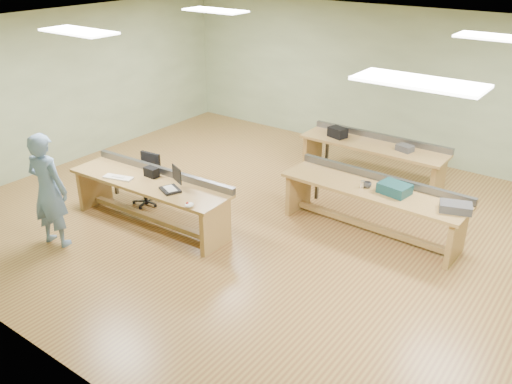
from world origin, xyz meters
TOP-DOWN VIEW (x-y plane):
  - floor at (0.00, 0.00)m, footprint 10.00×10.00m
  - ceiling at (0.00, 0.00)m, footprint 10.00×10.00m
  - wall_back at (0.00, 4.00)m, footprint 10.00×0.04m
  - wall_front at (0.00, -4.00)m, footprint 10.00×0.04m
  - wall_left at (-5.00, 0.00)m, footprint 0.04×8.00m
  - fluor_panels at (0.00, 0.00)m, footprint 6.20×3.50m
  - workbench_front at (-1.67, -1.16)m, footprint 2.84×0.86m
  - workbench_mid at (1.26, 0.67)m, footprint 2.87×0.82m
  - workbench_back at (0.42, 2.43)m, footprint 2.72×0.74m
  - person at (-2.39, -2.46)m, footprint 0.71×0.54m
  - laptop_base at (-1.15, -1.25)m, footprint 0.38×0.35m
  - laptop_screen at (-1.10, -1.13)m, footprint 0.29×0.13m
  - keyboard at (-2.13, -1.40)m, footprint 0.50×0.29m
  - trackball_mouse at (-0.56, -1.47)m, footprint 0.15×0.17m
  - camera_bag at (-1.76, -1.04)m, footprint 0.23×0.15m
  - task_chair at (-2.29, -0.70)m, footprint 0.52×0.52m
  - parts_bin_teal at (1.58, 0.65)m, footprint 0.48×0.39m
  - parts_bin_grey at (2.50, 0.61)m, footprint 0.49×0.40m
  - mug at (1.18, 0.60)m, footprint 0.15×0.15m
  - drinks_can at (1.11, 0.56)m, footprint 0.08×0.08m
  - storage_box_back at (-0.29, 2.36)m, footprint 0.38×0.31m
  - tray_back at (1.02, 2.41)m, footprint 0.32×0.26m

SIDE VIEW (x-z plane):
  - floor at x=0.00m, z-range 0.00..0.00m
  - task_chair at x=-2.29m, z-range -0.12..0.76m
  - workbench_back at x=0.42m, z-range 0.12..0.98m
  - workbench_front at x=-1.67m, z-range 0.13..0.99m
  - workbench_mid at x=1.26m, z-range 0.13..0.99m
  - keyboard at x=-2.13m, z-range 0.75..0.78m
  - laptop_base at x=-1.15m, z-range 0.75..0.78m
  - trackball_mouse at x=-0.56m, z-range 0.75..0.81m
  - mug at x=1.18m, z-range 0.75..0.84m
  - tray_back at x=1.02m, z-range 0.75..0.86m
  - drinks_can at x=1.11m, z-range 0.75..0.86m
  - parts_bin_grey at x=2.50m, z-range 0.75..0.87m
  - camera_bag at x=-1.76m, z-range 0.75..0.90m
  - parts_bin_teal at x=1.58m, z-range 0.75..0.90m
  - storage_box_back at x=-0.29m, z-range 0.75..0.94m
  - person at x=-2.39m, z-range 0.00..1.74m
  - laptop_screen at x=-1.10m, z-range 0.87..1.11m
  - wall_back at x=0.00m, z-range 0.00..3.00m
  - wall_front at x=0.00m, z-range 0.00..3.00m
  - wall_left at x=-5.00m, z-range 0.00..3.00m
  - fluor_panels at x=0.00m, z-range 2.96..2.99m
  - ceiling at x=0.00m, z-range 3.00..3.00m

